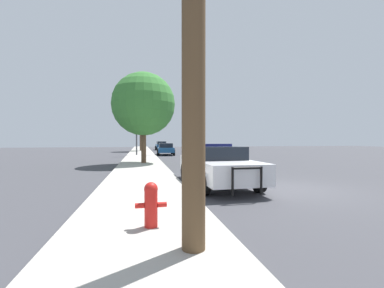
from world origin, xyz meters
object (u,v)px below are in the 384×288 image
object	(u,v)px
fire_hydrant	(151,203)
car_background_midblock	(166,149)
traffic_light	(149,120)
tree_sidewalk_far	(141,117)
police_car	(216,164)
tree_sidewalk_near	(144,104)
car_background_distant	(161,145)

from	to	relation	value
fire_hydrant	car_background_midblock	distance (m)	24.75
traffic_light	tree_sidewalk_far	bearing A→B (deg)	94.46
police_car	car_background_midblock	bearing A→B (deg)	-90.98
police_car	tree_sidewalk_near	world-z (taller)	tree_sidewalk_near
police_car	tree_sidewalk_far	xyz separation A→B (m)	(-2.84, 29.47, 4.33)
traffic_light	tree_sidewalk_near	bearing A→B (deg)	-94.04
car_background_distant	car_background_midblock	world-z (taller)	car_background_distant
car_background_midblock	police_car	bearing A→B (deg)	-87.06
police_car	car_background_distant	distance (m)	34.52
fire_hydrant	traffic_light	size ratio (longest dim) A/B	0.15
tree_sidewalk_far	tree_sidewalk_near	xyz separation A→B (m)	(0.18, -20.73, -0.90)
car_background_distant	car_background_midblock	size ratio (longest dim) A/B	0.90
tree_sidewalk_near	car_background_distant	bearing A→B (deg)	82.84
tree_sidewalk_far	tree_sidewalk_near	size ratio (longest dim) A/B	1.10
tree_sidewalk_near	car_background_midblock	bearing A→B (deg)	76.87
car_background_midblock	tree_sidewalk_near	size ratio (longest dim) A/B	0.73
traffic_light	tree_sidewalk_far	world-z (taller)	tree_sidewalk_far
police_car	tree_sidewalk_far	world-z (taller)	tree_sidewalk_far
tree_sidewalk_near	traffic_light	bearing A→B (deg)	85.96
fire_hydrant	car_background_midblock	size ratio (longest dim) A/B	0.18
traffic_light	car_background_midblock	size ratio (longest dim) A/B	1.18
fire_hydrant	car_background_midblock	xyz separation A→B (m)	(2.62, 24.61, 0.15)
fire_hydrant	tree_sidewalk_far	xyz separation A→B (m)	(-0.16, 34.21, 4.56)
car_background_midblock	fire_hydrant	bearing A→B (deg)	-93.34
fire_hydrant	traffic_light	world-z (taller)	traffic_light
car_background_distant	traffic_light	bearing A→B (deg)	-99.90
car_background_distant	tree_sidewalk_near	xyz separation A→B (m)	(-3.24, -25.78, 3.47)
police_car	tree_sidewalk_far	size ratio (longest dim) A/B	0.78
police_car	fire_hydrant	distance (m)	5.46
traffic_light	tree_sidewalk_far	distance (m)	11.14
traffic_light	tree_sidewalk_near	world-z (taller)	tree_sidewalk_near
police_car	traffic_light	size ratio (longest dim) A/B	1.01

